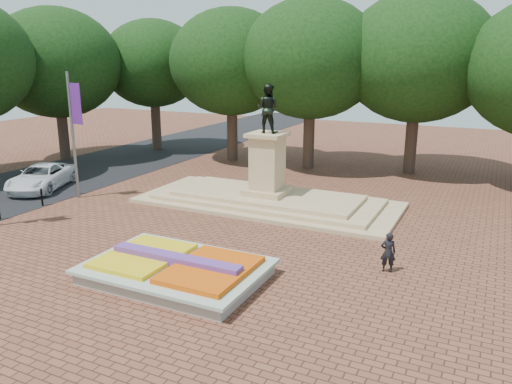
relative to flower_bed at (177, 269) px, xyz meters
The scene contains 7 objects.
ground 2.28m from the flower_bed, 117.19° to the left, with size 90.00×90.00×0.00m, color brown.
asphalt_street 17.49m from the flower_bed, 156.41° to the left, with size 9.00×90.00×0.02m, color black.
flower_bed is the anchor object (origin of this frame).
monument 10.07m from the flower_bed, 95.87° to the left, with size 14.00×6.00×6.40m.
tree_row_back 21.01m from the flower_bed, 86.26° to the left, with size 44.80×8.80×10.43m.
van 16.15m from the flower_bed, 154.57° to the left, with size 2.46×5.33×1.48m, color white.
pedestrian 7.78m from the flower_bed, 30.77° to the left, with size 0.56×0.37×1.54m, color black.
Camera 1 is at (10.84, -15.63, 7.76)m, focal length 35.00 mm.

